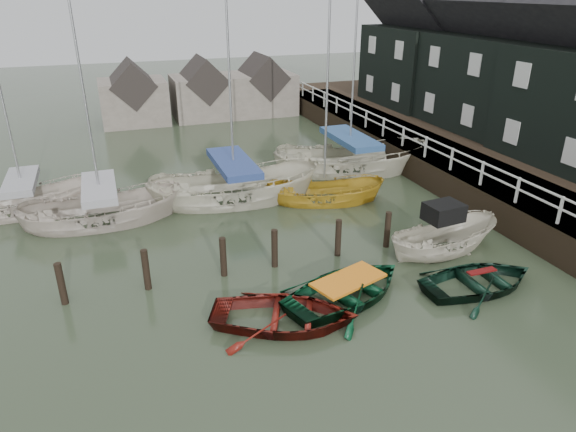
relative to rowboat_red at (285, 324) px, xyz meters
name	(u,v)px	position (x,y,z in m)	size (l,w,h in m)	color
ground	(343,305)	(2.00, 0.29, 0.00)	(120.00, 120.00, 0.00)	#283320
pier	(425,158)	(11.48, 10.29, 0.71)	(3.04, 32.00, 2.70)	black
land_strip	(508,160)	(17.00, 10.29, 0.00)	(14.00, 38.00, 1.50)	black
quay_houses	(547,58)	(16.99, 8.95, 5.68)	(6.52, 28.14, 10.01)	black
mooring_pilings	(277,253)	(0.89, 3.29, 0.50)	(13.72, 0.22, 1.80)	black
far_sheds	(202,92)	(2.83, 26.29, 1.86)	(14.00, 4.08, 4.39)	#665B51
rowboat_red	(285,324)	(0.00, 0.00, 0.00)	(3.02, 4.23, 0.88)	#58120C
rowboat_green	(347,298)	(2.30, 0.60, 0.00)	(3.17, 4.44, 0.92)	#08331B
rowboat_dkgreen	(479,288)	(6.57, -0.29, 0.00)	(2.84, 3.98, 0.82)	black
motorboat	(442,249)	(6.94, 2.26, 0.09)	(4.67, 2.10, 2.70)	beige
sailboat_a	(104,221)	(-4.68, 9.18, 0.06)	(6.61, 2.69, 10.30)	beige
sailboat_b	(235,199)	(1.01, 9.67, 0.06)	(8.08, 3.88, 11.14)	beige
sailboat_c	(324,200)	(4.79, 8.21, 0.02)	(5.70, 3.64, 10.73)	#B68C22
sailboat_d	(349,171)	(7.65, 11.50, 0.06)	(8.46, 5.28, 11.88)	beige
sailboat_e	(27,211)	(-7.78, 11.39, 0.06)	(6.19, 2.64, 9.27)	beige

